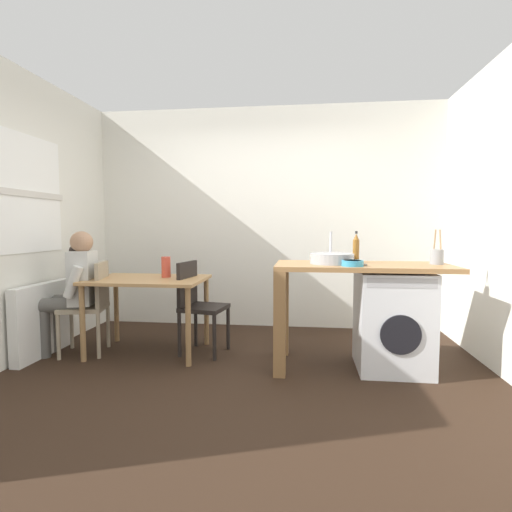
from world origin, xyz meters
name	(u,v)px	position (x,y,z in m)	size (l,w,h in m)	color
ground_plane	(245,376)	(0.00, 0.00, 0.00)	(5.46, 5.46, 0.00)	black
wall_back	(266,218)	(0.00, 1.75, 1.35)	(4.60, 0.10, 2.70)	silver
wall_window_side	(2,214)	(-2.15, 0.00, 1.35)	(0.12, 3.80, 2.70)	silver
radiator	(43,320)	(-2.02, 0.30, 0.35)	(0.10, 0.80, 0.70)	white
dining_table	(148,288)	(-1.04, 0.51, 0.64)	(1.10, 0.76, 0.74)	tan
chair_person_seat	(91,302)	(-1.59, 0.43, 0.51)	(0.48, 0.48, 0.90)	gray
chair_opposite	(197,302)	(-0.56, 0.58, 0.51)	(0.46, 0.46, 0.90)	black
seated_person	(74,286)	(-1.74, 0.39, 0.67)	(0.54, 0.54, 1.20)	#595651
kitchen_counter	(338,282)	(0.77, 0.33, 0.76)	(1.50, 0.68, 0.92)	#9E7042
washing_machine	(392,321)	(1.24, 0.33, 0.43)	(0.60, 0.61, 0.86)	silver
sink_basin	(332,259)	(0.72, 0.33, 0.97)	(0.38, 0.38, 0.09)	#9EA0A5
tap	(331,247)	(0.72, 0.51, 1.06)	(0.02, 0.02, 0.28)	#B2B2B7
bottle_tall_green	(356,249)	(0.94, 0.44, 1.05)	(0.06, 0.06, 0.28)	brown
mixing_bowl	(353,263)	(0.87, 0.13, 0.95)	(0.18, 0.18, 0.05)	teal
utensil_crock	(437,256)	(1.61, 0.38, 0.99)	(0.11, 0.11, 0.30)	gray
vase	(166,267)	(-0.89, 0.61, 0.84)	(0.09, 0.09, 0.21)	#D84C38
scissors	(358,265)	(0.93, 0.23, 0.92)	(0.15, 0.06, 0.01)	#B2B2B7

